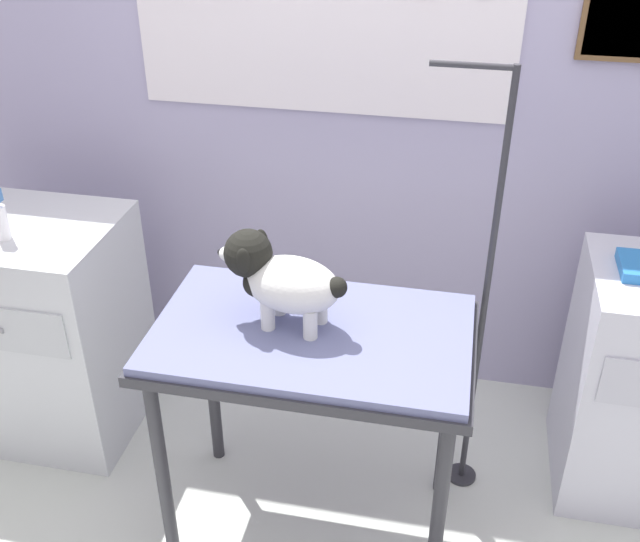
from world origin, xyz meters
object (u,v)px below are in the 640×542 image
object	(u,v)px
grooming_arm	(480,317)
counter_left	(28,326)
spray_bottle_short	(0,218)
grooming_table	(312,354)
dog	(280,278)

from	to	relation	value
grooming_arm	counter_left	bearing A→B (deg)	-179.96
spray_bottle_short	grooming_arm	bearing A→B (deg)	3.57
counter_left	spray_bottle_short	distance (m)	0.55
grooming_table	counter_left	xyz separation A→B (m)	(-1.21, 0.32, -0.29)
dog	grooming_table	bearing A→B (deg)	-11.64
grooming_table	counter_left	world-z (taller)	counter_left
grooming_arm	dog	xyz separation A→B (m)	(-0.60, -0.30, 0.26)
dog	counter_left	size ratio (longest dim) A/B	0.45
grooming_table	spray_bottle_short	xyz separation A→B (m)	(-1.14, 0.22, 0.24)
grooming_arm	counter_left	size ratio (longest dim) A/B	1.74
counter_left	grooming_table	bearing A→B (deg)	-14.78
grooming_table	grooming_arm	distance (m)	0.60
dog	spray_bottle_short	xyz separation A→B (m)	(-1.04, 0.20, -0.01)
grooming_arm	dog	size ratio (longest dim) A/B	3.90
dog	counter_left	xyz separation A→B (m)	(-1.11, 0.30, -0.54)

